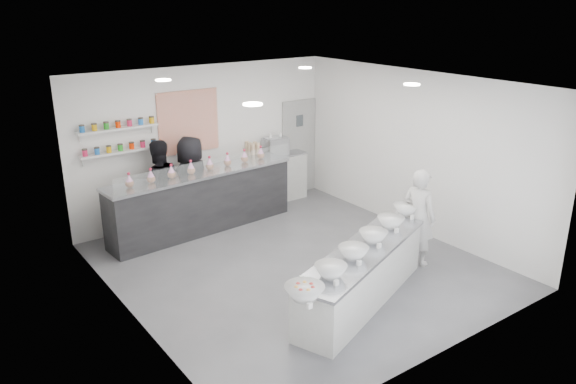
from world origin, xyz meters
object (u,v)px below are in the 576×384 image
at_px(espresso_ledge, 276,178).
at_px(staff_right, 192,183).
at_px(back_bar, 202,201).
at_px(staff_left, 159,187).
at_px(espresso_machine, 275,147).
at_px(woman_prep, 419,217).
at_px(prep_counter, 362,276).

height_order(espresso_ledge, staff_right, staff_right).
height_order(back_bar, espresso_ledge, back_bar).
bearing_deg(staff_right, staff_left, -27.69).
distance_m(espresso_ledge, espresso_machine, 0.70).
bearing_deg(espresso_ledge, staff_left, -176.26).
bearing_deg(staff_right, back_bar, 86.72).
height_order(woman_prep, staff_right, staff_right).
relative_size(back_bar, staff_left, 2.08).
xyz_separation_m(espresso_ledge, staff_left, (-2.75, -0.18, 0.38)).
xyz_separation_m(prep_counter, espresso_ledge, (1.46, 4.27, 0.10)).
height_order(espresso_machine, staff_left, staff_left).
bearing_deg(espresso_ledge, espresso_machine, 180.00).
distance_m(back_bar, staff_left, 0.84).
distance_m(woman_prep, staff_left, 4.69).
distance_m(back_bar, woman_prep, 4.01).
height_order(prep_counter, espresso_machine, espresso_machine).
xyz_separation_m(espresso_ledge, staff_right, (-2.13, -0.27, 0.38)).
bearing_deg(espresso_ledge, back_bar, -165.76).
relative_size(prep_counter, staff_left, 1.69).
distance_m(prep_counter, staff_right, 4.08).
xyz_separation_m(espresso_machine, staff_right, (-2.11, -0.27, -0.32)).
bearing_deg(prep_counter, woman_prep, -7.23).
height_order(prep_counter, espresso_ledge, espresso_ledge).
bearing_deg(prep_counter, staff_left, 85.98).
xyz_separation_m(back_bar, woman_prep, (2.21, -3.34, 0.24)).
height_order(espresso_ledge, espresso_machine, espresso_machine).
bearing_deg(espresso_ledge, staff_right, -172.72).
bearing_deg(espresso_machine, staff_right, -172.68).
relative_size(prep_counter, staff_right, 1.69).
xyz_separation_m(staff_left, staff_right, (0.62, -0.09, -0.00)).
bearing_deg(woman_prep, staff_right, 22.47).
height_order(staff_left, staff_right, staff_left).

